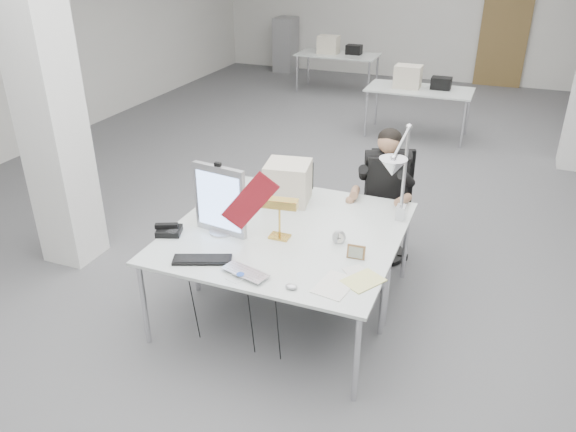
% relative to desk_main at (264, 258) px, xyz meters
% --- Properties ---
extents(room_shell, '(10.04, 14.04, 3.24)m').
position_rel_desk_main_xyz_m(room_shell, '(0.04, 2.63, 0.95)').
color(room_shell, '#515153').
rests_on(room_shell, ground).
extents(desk_main, '(1.80, 0.90, 0.02)m').
position_rel_desk_main_xyz_m(desk_main, '(0.00, 0.00, 0.00)').
color(desk_main, silver).
rests_on(desk_main, room_shell).
extents(desk_second, '(1.80, 0.90, 0.02)m').
position_rel_desk_main_xyz_m(desk_second, '(0.00, 0.90, 0.00)').
color(desk_second, silver).
rests_on(desk_second, room_shell).
extents(bg_desk_a, '(1.60, 0.80, 0.02)m').
position_rel_desk_main_xyz_m(bg_desk_a, '(0.20, 5.50, 0.00)').
color(bg_desk_a, silver).
rests_on(bg_desk_a, room_shell).
extents(bg_desk_b, '(1.60, 0.80, 0.02)m').
position_rel_desk_main_xyz_m(bg_desk_b, '(-1.80, 7.70, 0.00)').
color(bg_desk_b, silver).
rests_on(bg_desk_b, room_shell).
extents(filing_cabinet, '(0.45, 0.55, 1.20)m').
position_rel_desk_main_xyz_m(filing_cabinet, '(-3.50, 9.15, -0.14)').
color(filing_cabinet, gray).
rests_on(filing_cabinet, room_shell).
extents(office_chair, '(0.68, 0.68, 1.09)m').
position_rel_desk_main_xyz_m(office_chair, '(0.56, 1.60, -0.20)').
color(office_chair, black).
rests_on(office_chair, room_shell).
extents(seated_person, '(0.70, 0.78, 0.98)m').
position_rel_desk_main_xyz_m(seated_person, '(0.56, 1.55, 0.16)').
color(seated_person, black).
rests_on(seated_person, office_chair).
extents(monitor, '(0.46, 0.11, 0.57)m').
position_rel_desk_main_xyz_m(monitor, '(-0.47, 0.23, 0.30)').
color(monitor, '#A8A7AC').
rests_on(monitor, desk_main).
extents(pennant, '(0.43, 0.17, 0.49)m').
position_rel_desk_main_xyz_m(pennant, '(-0.19, 0.19, 0.35)').
color(pennant, maroon).
rests_on(pennant, monitor).
extents(keyboard, '(0.45, 0.29, 0.02)m').
position_rel_desk_main_xyz_m(keyboard, '(-0.40, -0.22, 0.02)').
color(keyboard, black).
rests_on(keyboard, desk_main).
extents(laptop, '(0.40, 0.31, 0.03)m').
position_rel_desk_main_xyz_m(laptop, '(-0.04, -0.32, 0.03)').
color(laptop, silver).
rests_on(laptop, desk_main).
extents(mouse, '(0.10, 0.08, 0.03)m').
position_rel_desk_main_xyz_m(mouse, '(0.34, -0.32, 0.03)').
color(mouse, '#B4B4B9').
rests_on(mouse, desk_main).
extents(bankers_lamp, '(0.29, 0.15, 0.31)m').
position_rel_desk_main_xyz_m(bankers_lamp, '(-0.00, 0.32, 0.17)').
color(bankers_lamp, '#BA8E3A').
rests_on(bankers_lamp, desk_main).
extents(desk_phone, '(0.24, 0.23, 0.05)m').
position_rel_desk_main_xyz_m(desk_phone, '(-0.85, 0.05, 0.04)').
color(desk_phone, black).
rests_on(desk_phone, desk_main).
extents(picture_frame_left, '(0.14, 0.04, 0.11)m').
position_rel_desk_main_xyz_m(picture_frame_left, '(-0.70, 0.37, 0.07)').
color(picture_frame_left, tan).
rests_on(picture_frame_left, desk_main).
extents(picture_frame_right, '(0.14, 0.04, 0.11)m').
position_rel_desk_main_xyz_m(picture_frame_right, '(0.64, 0.23, 0.07)').
color(picture_frame_right, olive).
rests_on(picture_frame_right, desk_main).
extents(desk_clock, '(0.11, 0.07, 0.10)m').
position_rel_desk_main_xyz_m(desk_clock, '(0.45, 0.41, 0.06)').
color(desk_clock, '#A4A4A8').
rests_on(desk_clock, desk_main).
extents(paper_stack_a, '(0.27, 0.35, 0.01)m').
position_rel_desk_main_xyz_m(paper_stack_a, '(0.61, -0.17, 0.02)').
color(paper_stack_a, silver).
rests_on(paper_stack_a, desk_main).
extents(paper_stack_b, '(0.31, 0.34, 0.01)m').
position_rel_desk_main_xyz_m(paper_stack_b, '(0.77, -0.05, 0.02)').
color(paper_stack_b, '#D9D782').
rests_on(paper_stack_b, desk_main).
extents(paper_stack_c, '(0.25, 0.25, 0.01)m').
position_rel_desk_main_xyz_m(paper_stack_c, '(0.71, 0.03, 0.02)').
color(paper_stack_c, silver).
rests_on(paper_stack_c, desk_main).
extents(beige_monitor, '(0.43, 0.42, 0.36)m').
position_rel_desk_main_xyz_m(beige_monitor, '(-0.20, 0.98, 0.19)').
color(beige_monitor, beige).
rests_on(beige_monitor, desk_second).
extents(architect_lamp, '(0.40, 0.73, 0.89)m').
position_rel_desk_main_xyz_m(architect_lamp, '(0.81, 0.74, 0.46)').
color(architect_lamp, silver).
rests_on(architect_lamp, desk_second).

